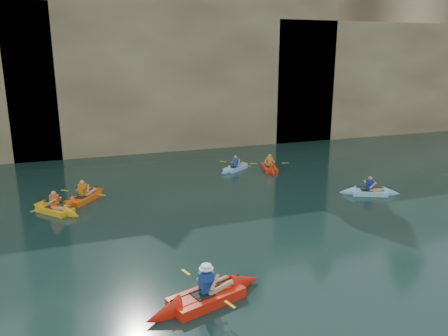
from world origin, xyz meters
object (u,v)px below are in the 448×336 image
object	(u,v)px
kayaker_orange	(83,198)
kayaker_ltblue_near	(369,192)
main_kayaker	(206,296)
kayaker_red_far	(269,167)

from	to	relation	value
kayaker_orange	kayaker_ltblue_near	size ratio (longest dim) A/B	1.03
main_kayaker	kayaker_ltblue_near	bearing A→B (deg)	14.53
kayaker_orange	kayaker_red_far	bearing A→B (deg)	-39.35
main_kayaker	kayaker_ltblue_near	xyz separation A→B (m)	(10.79, 6.70, -0.05)
main_kayaker	kayaker_orange	bearing A→B (deg)	88.43
kayaker_ltblue_near	kayaker_red_far	size ratio (longest dim) A/B	0.91
kayaker_orange	kayaker_ltblue_near	bearing A→B (deg)	-66.89
main_kayaker	kayaker_red_far	bearing A→B (deg)	40.48
main_kayaker	kayaker_ltblue_near	size ratio (longest dim) A/B	1.31
kayaker_ltblue_near	kayaker_red_far	bearing A→B (deg)	137.08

